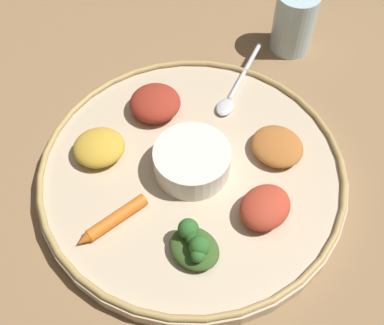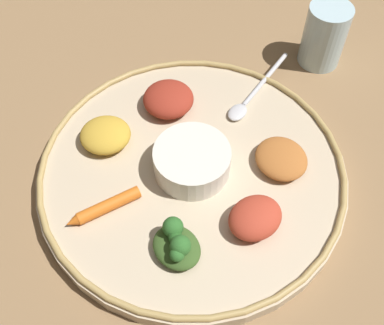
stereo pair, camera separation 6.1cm
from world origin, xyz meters
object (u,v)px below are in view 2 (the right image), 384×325
Objects in this scene: spoon at (251,96)px; drinking_glass at (323,39)px; greens_pile at (177,244)px; carrot_near_spoon at (104,207)px; center_bowl at (192,160)px.

drinking_glass is (0.13, -0.08, 0.02)m from spoon.
spoon is 0.26m from greens_pile.
spoon is at bearing -28.99° from carrot_near_spoon.
center_bowl is at bearing -43.18° from carrot_near_spoon.
drinking_glass reaches higher than carrot_near_spoon.
greens_pile is at bearing 164.23° from drinking_glass.
drinking_glass is at bearing -24.63° from center_bowl.
drinking_glass is (0.39, -0.11, 0.00)m from greens_pile.
carrot_near_spoon is at bearing 151.01° from spoon.
center_bowl is 0.12m from carrot_near_spoon.
greens_pile is 1.00× the size of carrot_near_spoon.
greens_pile is (-0.26, 0.03, 0.01)m from spoon.
carrot_near_spoon is 0.80× the size of drinking_glass.
center_bowl is 0.62× the size of spoon.
carrot_near_spoon is 0.42m from drinking_glass.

